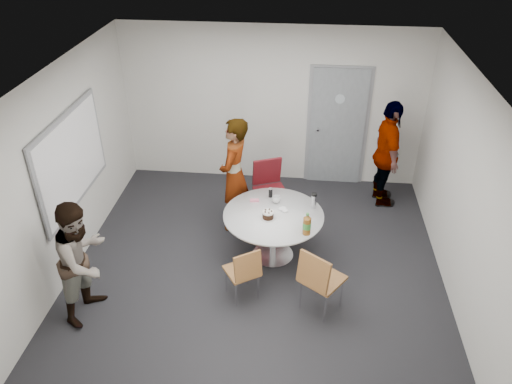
# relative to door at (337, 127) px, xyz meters

# --- Properties ---
(floor) EXTENTS (5.00, 5.00, 0.00)m
(floor) POSITION_rel_door_xyz_m (-1.10, -2.48, -1.03)
(floor) COLOR black
(floor) RESTS_ON ground
(ceiling) EXTENTS (5.00, 5.00, 0.00)m
(ceiling) POSITION_rel_door_xyz_m (-1.10, -2.48, 1.67)
(ceiling) COLOR silver
(ceiling) RESTS_ON wall_back
(wall_back) EXTENTS (5.00, 0.00, 5.00)m
(wall_back) POSITION_rel_door_xyz_m (-1.10, 0.02, 0.32)
(wall_back) COLOR silver
(wall_back) RESTS_ON floor
(wall_left) EXTENTS (0.00, 5.00, 5.00)m
(wall_left) POSITION_rel_door_xyz_m (-3.60, -2.48, 0.32)
(wall_left) COLOR silver
(wall_left) RESTS_ON floor
(wall_right) EXTENTS (0.00, 5.00, 5.00)m
(wall_right) POSITION_rel_door_xyz_m (1.40, -2.48, 0.32)
(wall_right) COLOR silver
(wall_right) RESTS_ON floor
(wall_front) EXTENTS (5.00, 0.00, 5.00)m
(wall_front) POSITION_rel_door_xyz_m (-1.10, -4.98, 0.32)
(wall_front) COLOR silver
(wall_front) RESTS_ON floor
(door) EXTENTS (1.02, 0.17, 2.12)m
(door) POSITION_rel_door_xyz_m (0.00, 0.00, 0.00)
(door) COLOR slate
(door) RESTS_ON wall_back
(whiteboard) EXTENTS (0.04, 1.90, 1.25)m
(whiteboard) POSITION_rel_door_xyz_m (-3.56, -2.28, 0.42)
(whiteboard) COLOR gray
(whiteboard) RESTS_ON wall_left
(table) EXTENTS (1.37, 1.37, 1.02)m
(table) POSITION_rel_door_xyz_m (-0.88, -2.22, -0.41)
(table) COLOR silver
(table) RESTS_ON floor
(chair_near_left) EXTENTS (0.53, 0.54, 0.79)m
(chair_near_left) POSITION_rel_door_xyz_m (-1.20, -3.12, -0.55)
(chair_near_left) COLOR brown
(chair_near_left) RESTS_ON floor
(chair_near_right) EXTENTS (0.63, 0.64, 0.93)m
(chair_near_right) POSITION_rel_door_xyz_m (-0.30, -3.25, -0.46)
(chair_near_right) COLOR brown
(chair_near_right) RESTS_ON floor
(chair_far) EXTENTS (0.62, 0.65, 0.98)m
(chair_far) POSITION_rel_door_xyz_m (-1.04, -1.25, -0.42)
(chair_far) COLOR #5C1218
(chair_far) RESTS_ON floor
(person_main) EXTENTS (0.54, 0.71, 1.77)m
(person_main) POSITION_rel_door_xyz_m (-1.54, -1.52, -0.14)
(person_main) COLOR #A5C6EA
(person_main) RESTS_ON floor
(person_left) EXTENTS (0.76, 0.88, 1.57)m
(person_left) POSITION_rel_door_xyz_m (-3.05, -3.48, -0.24)
(person_left) COLOR white
(person_left) RESTS_ON floor
(person_right) EXTENTS (0.53, 1.07, 1.77)m
(person_right) POSITION_rel_door_xyz_m (0.77, -0.63, -0.14)
(person_right) COLOR black
(person_right) RESTS_ON floor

